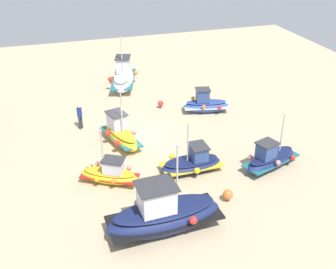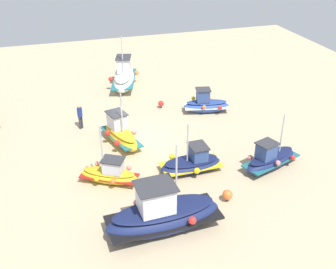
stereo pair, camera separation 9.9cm
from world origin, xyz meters
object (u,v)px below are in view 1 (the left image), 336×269
Objects in this scene: fishing_boat_5 at (271,159)px; mooring_buoy_0 at (228,195)px; fishing_boat_6 at (110,174)px; fishing_boat_0 at (192,163)px; fishing_boat_2 at (123,77)px; person_walking at (80,115)px; mooring_buoy_1 at (161,104)px; fishing_boat_4 at (206,104)px; fishing_boat_1 at (120,134)px; fishing_boat_3 at (163,215)px.

fishing_boat_5 is 3.92m from mooring_buoy_0.
mooring_buoy_0 is (-3.22, -5.08, -0.13)m from fishing_boat_6.
fishing_boat_2 is (12.75, 1.01, 0.30)m from fishing_boat_0.
fishing_boat_5 is at bearing -15.23° from fishing_boat_0.
person_walking is 5.92m from mooring_buoy_1.
mooring_buoy_0 is at bearing -77.72° from fishing_boat_0.
fishing_boat_6 reaches higher than fishing_boat_4.
fishing_boat_1 is 8.98m from fishing_boat_2.
fishing_boat_4 is 0.90× the size of fishing_boat_5.
fishing_boat_0 reaches higher than person_walking.
fishing_boat_6 is (-12.52, 3.35, -0.29)m from fishing_boat_2.
fishing_boat_3 is 3.70m from mooring_buoy_0.
fishing_boat_3 is 10.88m from person_walking.
mooring_buoy_1 is (11.02, 0.10, -0.01)m from mooring_buoy_0.
person_walking is (7.65, 9.21, 0.39)m from fishing_boat_5.
fishing_boat_2 is at bearing -73.18° from person_walking.
fishing_boat_4 is at bearing -15.72° from mooring_buoy_0.
fishing_boat_6 reaches higher than fishing_boat_5.
fishing_boat_2 reaches higher than fishing_boat_1.
mooring_buoy_1 is (4.03, -3.68, -0.30)m from fishing_boat_1.
fishing_boat_6 is at bearing 57.67° from mooring_buoy_0.
fishing_boat_3 reaches higher than person_walking.
fishing_boat_3 reaches higher than mooring_buoy_0.
person_walking is at bearing 126.24° from fishing_boat_0.
fishing_boat_4 reaches higher than mooring_buoy_1.
fishing_boat_1 is at bearing -90.71° from fishing_boat_3.
mooring_buoy_1 is (7.80, -4.98, -0.14)m from fishing_boat_6.
fishing_boat_6 is at bearing 175.61° from fishing_boat_0.
fishing_boat_2 is 14.69m from fishing_boat_5.
fishing_boat_4 is at bearing -103.66° from fishing_boat_5.
fishing_boat_0 is at bearing 27.01° from fishing_boat_6.
fishing_boat_2 is at bearing 19.12° from mooring_buoy_1.
fishing_boat_1 is at bearing 126.00° from fishing_boat_0.
fishing_boat_5 reaches higher than mooring_buoy_0.
fishing_boat_3 is at bearing 72.05° from fishing_boat_4.
fishing_boat_2 is 1.50× the size of fishing_boat_6.
mooring_buoy_1 is at bearing 87.52° from fishing_boat_6.
mooring_buoy_0 is 11.02m from mooring_buoy_1.
fishing_boat_4 is (10.55, -6.20, -0.26)m from fishing_boat_3.
fishing_boat_1 reaches higher than mooring_buoy_0.
fishing_boat_2 is at bearing -88.61° from fishing_boat_5.
fishing_boat_1 is 0.77× the size of fishing_boat_2.
fishing_boat_0 reaches higher than mooring_buoy_1.
person_walking is at bearing 22.42° from fishing_boat_1.
fishing_boat_3 is 1.57× the size of fishing_boat_4.
fishing_boat_0 is 4.90m from fishing_boat_3.
mooring_buoy_0 is 1.11× the size of mooring_buoy_1.
fishing_boat_4 is (-6.21, -4.41, -0.21)m from fishing_boat_2.
fishing_boat_3 reaches higher than mooring_buoy_1.
person_walking is at bearing 31.19° from mooring_buoy_0.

